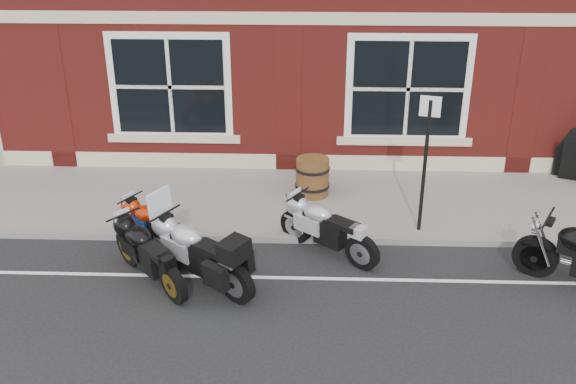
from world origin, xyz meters
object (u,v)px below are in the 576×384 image
moto_sport_red (156,226)px  moto_sport_silver (327,226)px  moto_sport_black (149,251)px  a_board_sign (574,156)px  barrel_planter (312,177)px  parking_sign (426,155)px  moto_touring_silver (198,249)px

moto_sport_red → moto_sport_silver: 2.93m
moto_sport_black → a_board_sign: bearing=-14.8°
a_board_sign → moto_sport_red: bearing=-137.4°
moto_sport_red → barrel_planter: (2.68, 2.17, 0.03)m
a_board_sign → parking_sign: 4.44m
moto_sport_black → parking_sign: parking_sign is taller
moto_touring_silver → a_board_sign: (7.31, 4.16, 0.05)m
moto_touring_silver → moto_sport_silver: (2.04, 0.99, -0.07)m
moto_sport_red → moto_touring_silver: bearing=-99.4°
moto_touring_silver → barrel_planter: bearing=8.1°
parking_sign → moto_touring_silver: bearing=-139.5°
moto_sport_silver → a_board_sign: a_board_sign is taller
moto_sport_silver → a_board_sign: bearing=-20.1°
moto_sport_black → moto_touring_silver: bearing=-43.0°
moto_touring_silver → parking_sign: size_ratio=0.74×
moto_sport_red → moto_sport_black: (0.12, -0.97, 0.05)m
moto_sport_black → moto_sport_red: bearing=55.1°
moto_sport_silver → a_board_sign: 6.15m
moto_sport_red → moto_sport_silver: size_ratio=0.91×
moto_touring_silver → barrel_planter: 3.63m
barrel_planter → moto_sport_black: bearing=-129.2°
moto_sport_black → moto_sport_silver: moto_sport_black is taller
moto_sport_black → moto_sport_silver: (2.81, 0.97, -0.00)m
moto_sport_black → barrel_planter: bearing=8.9°
moto_sport_black → a_board_sign: a_board_sign is taller
moto_sport_red → moto_sport_black: moto_sport_black is taller
moto_sport_silver → barrel_planter: 2.19m
moto_sport_red → parking_sign: parking_sign is taller
a_board_sign → parking_sign: parking_sign is taller
a_board_sign → moto_sport_black: bearing=-131.4°
moto_touring_silver → a_board_sign: size_ratio=1.74×
a_board_sign → barrel_planter: 5.62m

